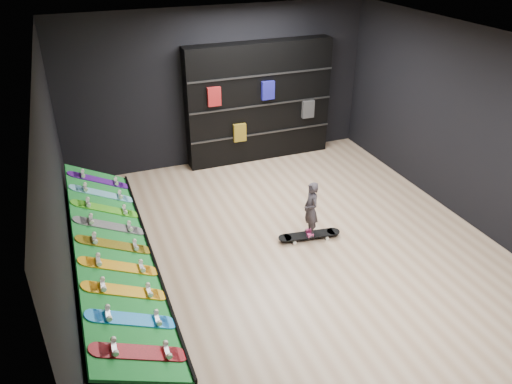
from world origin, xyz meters
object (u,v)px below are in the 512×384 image
object	(u,v)px
floor_skateboard	(309,237)
child	(310,219)
display_rack	(115,277)
back_shelving	(259,102)

from	to	relation	value
floor_skateboard	child	bearing A→B (deg)	0.00
floor_skateboard	display_rack	bearing A→B (deg)	-168.16
floor_skateboard	child	distance (m)	0.31
display_rack	back_shelving	bearing A→B (deg)	45.01
child	back_shelving	bearing A→B (deg)	177.30
display_rack	floor_skateboard	world-z (taller)	display_rack
display_rack	child	world-z (taller)	child
display_rack	floor_skateboard	distance (m)	2.94
back_shelving	child	distance (m)	3.25
back_shelving	floor_skateboard	world-z (taller)	back_shelving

